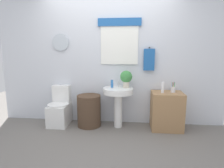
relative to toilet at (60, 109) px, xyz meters
name	(u,v)px	position (x,y,z in m)	size (l,w,h in m)	color
ground_plane	(101,149)	(0.95, -0.88, -0.29)	(8.00, 8.00, 0.00)	slate
back_wall	(110,57)	(0.95, 0.26, 1.01)	(4.40, 0.18, 2.60)	silver
toilet	(60,109)	(0.00, 0.00, 0.00)	(0.38, 0.51, 0.77)	white
laundry_hamper	(89,111)	(0.58, -0.03, 0.01)	(0.44, 0.44, 0.59)	#4C3828
pedestal_sink	(118,97)	(1.14, -0.03, 0.28)	(0.55, 0.55, 0.75)	white
faucet	(119,84)	(1.14, 0.09, 0.51)	(0.03, 0.03, 0.10)	silver
wooden_cabinet	(167,111)	(2.02, -0.03, 0.05)	(0.55, 0.44, 0.68)	#9E754C
soap_bottle	(112,84)	(1.02, 0.02, 0.53)	(0.05, 0.05, 0.14)	#2D6BB7
potted_plant	(126,78)	(1.28, 0.03, 0.64)	(0.22, 0.22, 0.32)	beige
lotion_bottle	(163,87)	(1.92, -0.07, 0.49)	(0.05, 0.05, 0.20)	white
toothbrush_cup	(173,89)	(2.12, -0.01, 0.45)	(0.08, 0.08, 0.19)	silver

